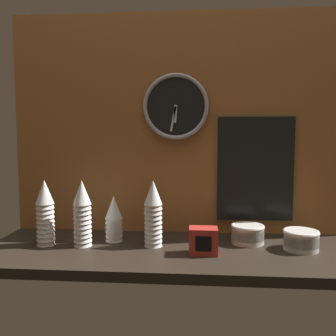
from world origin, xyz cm
name	(u,v)px	position (x,y,z in cm)	size (l,w,h in cm)	color
ground_plane	(174,252)	(0.00, 0.00, -2.00)	(160.00, 56.00, 4.00)	black
wall_tiled_back	(178,124)	(0.00, 26.50, 52.50)	(160.00, 3.00, 105.00)	#A3602D
cup_stack_center_left	(114,218)	(-27.59, 8.22, 10.20)	(7.78, 7.78, 20.40)	white
cup_stack_far_left	(45,213)	(-55.59, -0.16, 14.18)	(7.78, 7.78, 28.37)	white
cup_stack_center	(153,213)	(-9.07, 2.01, 14.18)	(7.78, 7.78, 28.37)	white
cup_stack_left	(82,213)	(-39.24, -0.06, 14.18)	(7.78, 7.78, 28.37)	white
bowl_stack_far_right	(301,239)	(52.43, 1.84, 4.42)	(14.52, 14.52, 8.20)	beige
bowl_stack_right	(248,233)	(31.72, 9.32, 4.42)	(14.52, 14.52, 8.20)	beige
wall_clock	(176,107)	(-0.81, 23.46, 60.69)	(31.14, 2.70, 31.14)	black
menu_board	(255,169)	(36.79, 24.35, 31.35)	(37.95, 1.32, 51.43)	olive
napkin_dispenser	(203,241)	(12.03, -6.54, 5.29)	(11.30, 8.31, 10.59)	red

